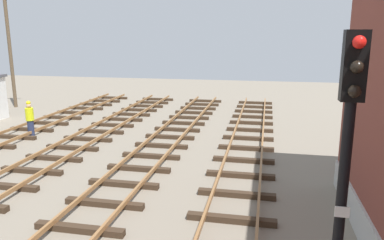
{
  "coord_description": "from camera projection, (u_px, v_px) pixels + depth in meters",
  "views": [
    {
      "loc": [
        1.38,
        -3.49,
        5.07
      ],
      "look_at": [
        -1.17,
        9.12,
        2.16
      ],
      "focal_mm": 34.79,
      "sensor_mm": 36.0,
      "label": 1
    }
  ],
  "objects": [
    {
      "name": "signal_mast",
      "position": [
        346.0,
        151.0,
        6.02
      ],
      "size": [
        0.36,
        0.4,
        5.16
      ],
      "color": "black",
      "rests_on": "ground"
    },
    {
      "name": "utility_pole_far",
      "position": [
        10.0,
        49.0,
        26.24
      ],
      "size": [
        1.8,
        0.24,
        8.0
      ],
      "color": "brown",
      "rests_on": "ground"
    },
    {
      "name": "track_worker_foreground",
      "position": [
        30.0,
        119.0,
        19.01
      ],
      "size": [
        0.4,
        0.4,
        1.87
      ],
      "color": "#262D4C",
      "rests_on": "ground"
    }
  ]
}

